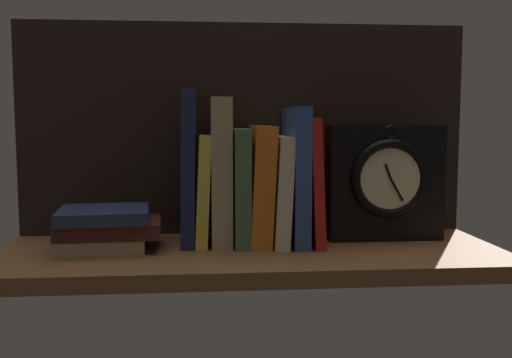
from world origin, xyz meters
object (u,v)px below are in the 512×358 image
Objects in this scene: book_yellow_seinlanguage at (203,190)px; book_stack_side at (106,228)px; book_green_romantic at (241,186)px; book_blue_modern at (295,175)px; framed_clock at (385,182)px; book_tan_shortstories at (221,171)px; book_red_requiem at (310,180)px; book_orange_pandolfini at (260,184)px; book_navy_bierce at (189,167)px; book_cream_twain at (279,189)px.

book_yellow_seinlanguage is 17.07cm from book_stack_side.
book_blue_modern is (9.33, 0.00, 1.78)cm from book_green_romantic.
framed_clock is at bearing 0.89° from book_blue_modern.
book_tan_shortstories is 1.16× the size of book_red_requiem.
book_blue_modern reaches higher than framed_clock.
book_red_requiem is at bearing 0.00° from book_blue_modern.
book_stack_side is at bearing -172.02° from book_orange_pandolfini.
framed_clock is at bearing 0.42° from book_navy_bierce.
book_navy_bierce is 1.34× the size of book_green_romantic.
book_tan_shortstories is 10.35cm from book_cream_twain.
book_tan_shortstories is at bearing 0.00° from book_navy_bierce.
book_stack_side is (-15.70, -3.55, -5.67)cm from book_yellow_seinlanguage.
book_tan_shortstories reaches higher than book_yellow_seinlanguage.
book_green_romantic is 1.14× the size of book_stack_side.
book_tan_shortstories is 7.01cm from book_orange_pandolfini.
book_navy_bierce is at bearing -180.00° from book_red_requiem.
book_red_requiem is 34.66cm from book_stack_side.
book_green_romantic is at bearing 9.18° from book_stack_side.
book_yellow_seinlanguage is at bearing 0.00° from book_navy_bierce.
book_navy_bierce reaches higher than framed_clock.
book_yellow_seinlanguage is at bearing 180.00° from book_green_romantic.
book_yellow_seinlanguage is 12.82cm from book_cream_twain.
book_orange_pandolfini is 26.36cm from book_stack_side.
book_cream_twain is at bearing -180.00° from book_red_requiem.
book_yellow_seinlanguage is (2.41, 0.00, -3.80)cm from book_navy_bierce.
book_red_requiem is at bearing 0.00° from book_green_romantic.
book_cream_twain is at bearing -0.00° from book_tan_shortstories.
book_red_requiem is 1.24× the size of book_stack_side.
book_cream_twain is 5.44cm from book_red_requiem.
book_navy_bierce reaches higher than book_blue_modern.
book_blue_modern is (18.00, 0.00, -1.46)cm from book_navy_bierce.
book_tan_shortstories is 1.26× the size of book_green_romantic.
book_orange_pandolfini is 0.94× the size of book_red_requiem.
book_yellow_seinlanguage is 0.94× the size of book_green_romantic.
book_orange_pandolfini is 1.00× the size of framed_clock.
book_yellow_seinlanguage reaches higher than book_stack_side.
book_green_romantic is at bearing -179.44° from framed_clock.
book_stack_side is at bearing -175.39° from framed_clock.
book_green_romantic is at bearing 180.00° from book_cream_twain.
book_yellow_seinlanguage is 1.07× the size of book_stack_side.
framed_clock is (21.72, 0.25, 0.19)cm from book_orange_pandolfini.
book_green_romantic is 11.81cm from book_red_requiem.
book_orange_pandolfini is 1.17× the size of book_stack_side.
book_orange_pandolfini is (3.34, 0.00, 0.27)cm from book_green_romantic.
book_green_romantic is 0.97× the size of framed_clock.
book_red_requiem is at bearing 0.00° from book_orange_pandolfini.
book_yellow_seinlanguage is at bearing 180.00° from book_tan_shortstories.
book_blue_modern is at bearing 6.47° from book_stack_side.
book_yellow_seinlanguage is 4.29cm from book_tan_shortstories.
book_yellow_seinlanguage reaches higher than book_cream_twain.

